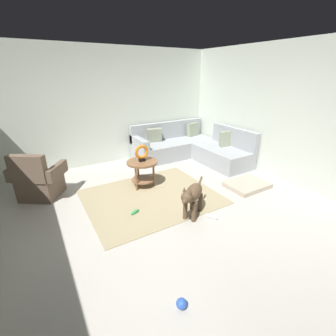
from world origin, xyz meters
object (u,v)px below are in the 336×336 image
dog_bed_mat (247,185)px  dog (193,195)px  sectional_couch (191,148)px  torus_sculpture (142,153)px  dog_toy_bone (135,212)px  side_table (142,167)px  dog_toy_rope (212,217)px  dog_toy_ball (182,304)px  armchair (39,181)px

dog_bed_mat → dog: bearing=-170.4°
sectional_couch → torus_sculpture: (-1.78, -0.84, 0.42)m
dog_bed_mat → dog_toy_bone: size_ratio=4.44×
side_table → dog_bed_mat: 2.11m
side_table → dog_toy_rope: 1.67m
dog → dog_toy_rope: size_ratio=3.92×
dog_bed_mat → dog_toy_ball: 2.96m
dog_bed_mat → dog: size_ratio=1.09×
dog_toy_ball → dog: bearing=50.2°
torus_sculpture → dog: bearing=-81.2°
dog → dog_toy_bone: size_ratio=4.07×
sectional_couch → dog_toy_bone: size_ratio=12.50×
dog_bed_mat → dog_toy_ball: dog_toy_ball is taller
armchair → torus_sculpture: (1.79, -0.56, 0.39)m
dog_toy_bone → dog_toy_ball: bearing=-98.5°
dog_toy_ball → dog_toy_bone: bearing=81.5°
dog_toy_rope → dog_toy_bone: dog_toy_bone is taller
dog_toy_bone → dog: bearing=-35.4°
torus_sculpture → dog: size_ratio=0.45×
side_table → dog_toy_bone: side_table is taller
torus_sculpture → dog_toy_bone: (-0.54, -0.83, -0.68)m
dog → dog_toy_rope: bearing=-164.7°
torus_sculpture → dog_bed_mat: torus_sculpture is taller
armchair → dog: armchair is taller
sectional_couch → torus_sculpture: bearing=-154.8°
sectional_couch → armchair: size_ratio=2.25×
sectional_couch → torus_sculpture: 2.01m
dog_toy_ball → dog_toy_bone: (0.26, 1.75, -0.02)m
armchair → dog_bed_mat: bearing=8.6°
torus_sculpture → dog_toy_ball: size_ratio=3.01×
torus_sculpture → dog_bed_mat: 2.19m
side_table → dog_bed_mat: side_table is taller
armchair → torus_sculpture: armchair is taller
dog_toy_rope → dog_toy_ball: bearing=-141.1°
sectional_couch → side_table: sectional_couch is taller
torus_sculpture → dog_toy_bone: size_ratio=1.81×
torus_sculpture → dog_bed_mat: bearing=-31.8°
sectional_couch → dog_toy_ball: bearing=-127.1°
sectional_couch → dog: 2.70m
dog_bed_mat → dog_toy_rope: (-1.32, -0.47, -0.02)m
dog_toy_rope → dog_bed_mat: bearing=19.5°
torus_sculpture → dog_toy_ball: torus_sculpture is taller
torus_sculpture → dog_toy_ball: bearing=-107.3°
dog_toy_rope → sectional_couch: bearing=61.0°
side_table → torus_sculpture: torus_sculpture is taller
dog → dog_toy_ball: bearing=106.3°
side_table → dog_toy_rope: size_ratio=3.21×
dog_bed_mat → dog_toy_ball: (-2.57, -1.48, 0.01)m
side_table → dog_bed_mat: size_ratio=0.75×
side_table → dog_toy_bone: 1.06m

